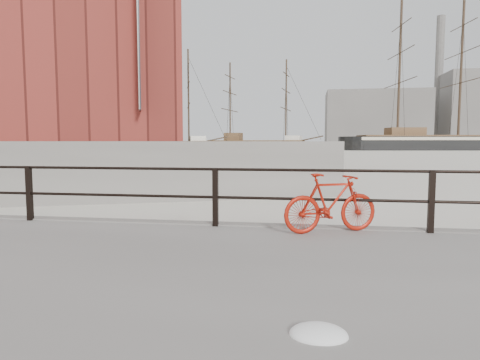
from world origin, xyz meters
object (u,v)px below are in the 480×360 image
at_px(bicycle, 331,203).
at_px(schooner_left, 157,151).
at_px(workboat_near, 41,163).
at_px(workboat_far, 98,154).
at_px(barque_black, 457,150).
at_px(schooner_mid, 257,150).

relative_size(bicycle, schooner_left, 0.06).
bearing_deg(workboat_near, schooner_left, 80.64).
height_order(schooner_left, workboat_near, schooner_left).
bearing_deg(workboat_near, workboat_far, 89.72).
height_order(barque_black, schooner_mid, barque_black).
relative_size(bicycle, barque_black, 0.03).
height_order(barque_black, workboat_near, barque_black).
relative_size(bicycle, schooner_mid, 0.06).
distance_m(schooner_mid, workboat_near, 53.99).
relative_size(schooner_left, workboat_far, 2.45).
xyz_separation_m(bicycle, barque_black, (29.66, 85.72, -0.83)).
distance_m(bicycle, workboat_near, 34.70).
bearing_deg(schooner_left, bicycle, -85.81).
height_order(schooner_mid, workboat_far, schooner_mid).
distance_m(bicycle, workboat_far, 57.06).
bearing_deg(schooner_mid, schooner_left, -145.35).
bearing_deg(workboat_near, schooner_mid, 60.29).
bearing_deg(schooner_mid, bicycle, -74.96).
distance_m(schooner_left, workboat_far, 20.75).
bearing_deg(barque_black, schooner_left, -173.10).
xyz_separation_m(barque_black, workboat_far, (-58.98, -36.77, 0.00)).
relative_size(barque_black, schooner_mid, 2.13).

